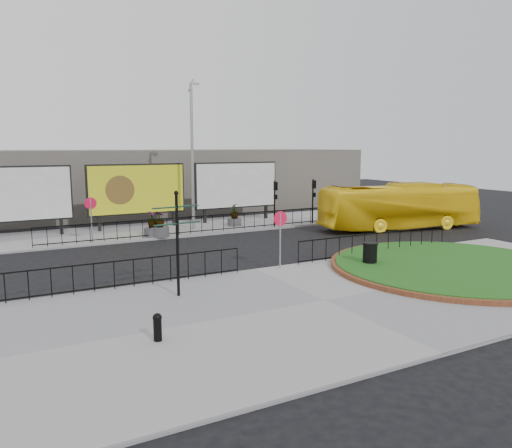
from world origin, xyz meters
TOP-DOWN VIEW (x-y plane):
  - ground at (0.00, 0.00)m, footprint 90.00×90.00m
  - pavement_near at (0.00, -5.00)m, footprint 30.00×10.00m
  - pavement_far at (0.00, 12.00)m, footprint 44.00×6.00m
  - brick_edge at (7.50, -4.00)m, footprint 10.40×10.40m
  - grass_lawn at (7.50, -4.00)m, footprint 10.00×10.00m
  - railing_near_left at (-6.00, -0.30)m, footprint 10.00×0.10m
  - railing_near_right at (6.50, -0.30)m, footprint 9.00×0.10m
  - railing_far at (1.00, 9.30)m, footprint 18.00×0.10m
  - speed_sign_far at (-5.00, 9.40)m, footprint 0.64×0.07m
  - speed_sign_near at (1.00, -0.40)m, footprint 0.64×0.07m
  - billboard_left at (-8.50, 12.97)m, footprint 6.20×0.31m
  - billboard_mid at (-1.50, 12.97)m, footprint 6.20×0.31m
  - billboard_right at (5.50, 12.97)m, footprint 6.20×0.31m
  - lamp_post at (1.51, 11.00)m, footprint 0.74×0.18m
  - signal_pole_a at (6.50, 9.34)m, footprint 0.22×0.26m
  - signal_pole_b at (9.50, 9.34)m, footprint 0.22×0.26m
  - building_backdrop at (0.00, 22.00)m, footprint 40.00×10.00m
  - fingerpost_sign at (-4.20, -2.13)m, footprint 1.73×0.48m
  - bollard at (-6.09, -5.77)m, footprint 0.25×0.25m
  - litter_bin at (4.50, -2.11)m, footprint 0.66×0.66m
  - bus at (13.45, 5.33)m, footprint 10.85×4.54m
  - planter_a at (-1.58, 9.63)m, footprint 0.97×0.97m
  - planter_b at (-1.20, 9.40)m, footprint 1.07×1.07m
  - planter_c at (4.38, 11.00)m, footprint 0.91×0.91m

SIDE VIEW (x-z plane):
  - ground at x=0.00m, z-range 0.00..0.00m
  - pavement_near at x=0.00m, z-range 0.00..0.12m
  - pavement_far at x=0.00m, z-range 0.00..0.12m
  - brick_edge at x=7.50m, z-range 0.12..0.30m
  - grass_lawn at x=7.50m, z-range 0.12..0.34m
  - bollard at x=-6.09m, z-range 0.16..0.93m
  - planter_b at x=-1.20m, z-range -0.13..1.37m
  - planter_a at x=-1.58m, z-range -0.09..1.41m
  - litter_bin at x=4.50m, z-range 0.12..1.21m
  - railing_near_left at x=-6.00m, z-range 0.12..1.22m
  - railing_near_right at x=6.50m, z-range 0.12..1.22m
  - railing_far at x=1.00m, z-range 0.12..1.22m
  - planter_c at x=4.38m, z-range -0.05..1.43m
  - bus at x=13.45m, z-range 0.00..2.94m
  - speed_sign_far at x=-5.00m, z-range 0.68..3.15m
  - speed_sign_near at x=1.00m, z-range 0.68..3.15m
  - signal_pole_a at x=6.50m, z-range 0.60..3.60m
  - signal_pole_b at x=9.50m, z-range 0.60..3.60m
  - fingerpost_sign at x=-4.20m, z-range 0.50..4.20m
  - building_backdrop at x=0.00m, z-range 0.00..5.00m
  - billboard_left at x=-8.50m, z-range 0.55..4.65m
  - billboard_mid at x=-1.50m, z-range 0.55..4.65m
  - billboard_right at x=5.50m, z-range 0.55..4.65m
  - lamp_post at x=1.51m, z-range 0.21..9.44m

